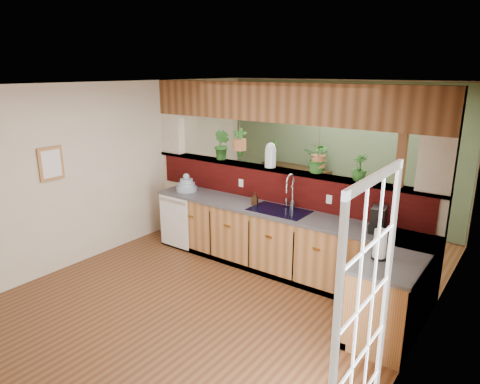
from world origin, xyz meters
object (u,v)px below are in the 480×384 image
Objects in this scene: faucet at (291,190)px; shelving_console at (294,190)px; glass_jar at (270,155)px; coffee_maker at (378,221)px; paper_towel at (380,245)px; soap_dispenser at (255,198)px; dish_stack at (187,185)px.

faucet reaches higher than shelving_console.
glass_jar is at bearing -60.21° from shelving_console.
coffee_maker is 0.21× the size of shelving_console.
coffee_maker is 0.78m from paper_towel.
dish_stack is at bearing -177.89° from soap_dispenser.
glass_jar is 0.25× the size of shelving_console.
paper_towel is at bearing -12.23° from dish_stack.
coffee_maker is at bearing -1.02° from soap_dispenser.
glass_jar reaches higher than coffee_maker.
shelving_console is (-0.61, 1.90, -1.07)m from glass_jar.
dish_stack is 3.41m from paper_towel.
dish_stack is at bearing -163.46° from glass_jar.
faucet is 1.56× the size of dish_stack.
shelving_console is at bearing 131.15° from paper_towel.
shelving_console is (-2.37, 2.28, -0.54)m from coffee_maker.
glass_jar is at bearing 84.03° from soap_dispenser.
glass_jar reaches higher than faucet.
soap_dispenser is 0.50× the size of glass_jar.
faucet reaches higher than dish_stack.
faucet is 1.81m from dish_stack.
soap_dispenser is 0.68m from glass_jar.
faucet is 1.40× the size of glass_jar.
coffee_maker is at bearing -12.07° from glass_jar.
paper_towel is 0.92× the size of glass_jar.
glass_jar reaches higher than shelving_console.
shelving_console is (-2.63, 3.01, -0.55)m from paper_towel.
soap_dispenser is at bearing -166.79° from faucet.
glass_jar reaches higher than soap_dispenser.
glass_jar reaches higher than dish_stack.
paper_towel is 2.36m from glass_jar.
soap_dispenser is (-0.51, -0.12, -0.18)m from faucet.
glass_jar is at bearing 151.13° from paper_towel.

